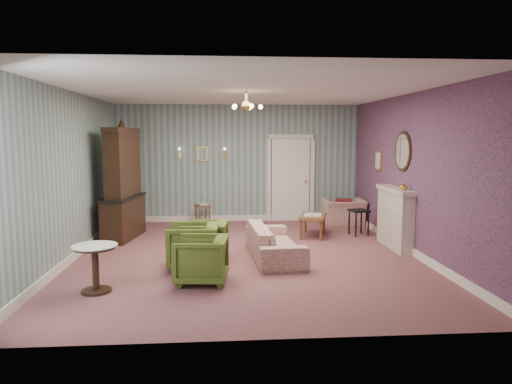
{
  "coord_description": "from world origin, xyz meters",
  "views": [
    {
      "loc": [
        -0.44,
        -8.18,
        2.12
      ],
      "look_at": [
        0.2,
        0.4,
        1.1
      ],
      "focal_mm": 32.85,
      "sensor_mm": 36.0,
      "label": 1
    }
  ],
  "objects": [
    {
      "name": "sconce_left",
      "position": [
        -1.45,
        3.44,
        1.7
      ],
      "size": [
        0.16,
        0.12,
        0.3
      ],
      "primitive_type": null,
      "color": "gold",
      "rests_on": "wall_back"
    },
    {
      "name": "olive_chair_b",
      "position": [
        -0.91,
        -0.72,
        0.4
      ],
      "size": [
        0.75,
        0.8,
        0.81
      ],
      "primitive_type": "imported",
      "rotation": [
        0.0,
        0.0,
        -1.6
      ],
      "color": "#4C5E20",
      "rests_on": "floor"
    },
    {
      "name": "ceiling",
      "position": [
        0.0,
        0.0,
        2.9
      ],
      "size": [
        7.0,
        7.0,
        0.0
      ],
      "primitive_type": "plane",
      "rotation": [
        3.14,
        0.0,
        0.0
      ],
      "color": "white",
      "rests_on": "ground"
    },
    {
      "name": "oval_mirror",
      "position": [
        2.96,
        0.4,
        1.85
      ],
      "size": [
        0.04,
        0.76,
        0.84
      ],
      "primitive_type": null,
      "color": "white",
      "rests_on": "wall_right"
    },
    {
      "name": "burgundy_cushion",
      "position": [
        2.44,
        2.56,
        0.48
      ],
      "size": [
        0.41,
        0.28,
        0.39
      ],
      "primitive_type": "cube",
      "rotation": [
        0.17,
        0.0,
        -0.35
      ],
      "color": "maroon",
      "rests_on": "wingback_chair"
    },
    {
      "name": "door",
      "position": [
        1.3,
        3.46,
        1.08
      ],
      "size": [
        1.12,
        0.12,
        2.16
      ],
      "primitive_type": null,
      "color": "white",
      "rests_on": "floor"
    },
    {
      "name": "sofa_chintz",
      "position": [
        0.48,
        -0.19,
        0.39
      ],
      "size": [
        0.7,
        2.02,
        0.78
      ],
      "primitive_type": "imported",
      "rotation": [
        0.0,
        0.0,
        1.63
      ],
      "color": "#923A41",
      "rests_on": "floor"
    },
    {
      "name": "mantel_vase",
      "position": [
        2.84,
        0.0,
        1.23
      ],
      "size": [
        0.15,
        0.15,
        0.15
      ],
      "primitive_type": "imported",
      "color": "gold",
      "rests_on": "fireplace"
    },
    {
      "name": "pedestal_table",
      "position": [
        -2.17,
        -1.81,
        0.33
      ],
      "size": [
        0.71,
        0.71,
        0.66
      ],
      "primitive_type": null,
      "rotation": [
        0.0,
        0.0,
        -0.19
      ],
      "color": "black",
      "rests_on": "floor"
    },
    {
      "name": "sconce_right",
      "position": [
        -0.35,
        3.44,
        1.7
      ],
      "size": [
        0.16,
        0.12,
        0.3
      ],
      "primitive_type": null,
      "color": "gold",
      "rests_on": "wall_back"
    },
    {
      "name": "wingback_chair",
      "position": [
        2.49,
        2.71,
        0.42
      ],
      "size": [
        1.0,
        0.68,
        0.84
      ],
      "primitive_type": "imported",
      "rotation": [
        0.0,
        0.0,
        3.08
      ],
      "color": "#923A41",
      "rests_on": "floor"
    },
    {
      "name": "coffee_table",
      "position": [
        1.5,
        1.52,
        0.24
      ],
      "size": [
        0.76,
        1.03,
        0.47
      ],
      "primitive_type": null,
      "rotation": [
        0.0,
        0.0,
        -0.3
      ],
      "color": "brown",
      "rests_on": "floor"
    },
    {
      "name": "wall_back",
      "position": [
        0.0,
        3.5,
        1.45
      ],
      "size": [
        6.0,
        0.0,
        6.0
      ],
      "primitive_type": "plane",
      "rotation": [
        1.57,
        0.0,
        0.0
      ],
      "color": "slate",
      "rests_on": "ground"
    },
    {
      "name": "side_table_black",
      "position": [
        2.51,
        1.56,
        0.28
      ],
      "size": [
        0.45,
        0.45,
        0.56
      ],
      "primitive_type": null,
      "rotation": [
        0.0,
        0.0,
        0.23
      ],
      "color": "black",
      "rests_on": "floor"
    },
    {
      "name": "olive_chair_a",
      "position": [
        -0.75,
        -1.51,
        0.38
      ],
      "size": [
        0.75,
        0.8,
        0.75
      ],
      "primitive_type": "imported",
      "rotation": [
        0.0,
        0.0,
        -1.67
      ],
      "color": "#4C5E20",
      "rests_on": "floor"
    },
    {
      "name": "gilt_mirror_back",
      "position": [
        -0.9,
        3.46,
        1.7
      ],
      "size": [
        0.28,
        0.06,
        0.36
      ],
      "primitive_type": null,
      "color": "gold",
      "rests_on": "wall_back"
    },
    {
      "name": "wall_right",
      "position": [
        3.0,
        0.0,
        1.45
      ],
      "size": [
        0.0,
        7.0,
        7.0
      ],
      "primitive_type": "plane",
      "rotation": [
        1.57,
        0.0,
        -1.57
      ],
      "color": "slate",
      "rests_on": "ground"
    },
    {
      "name": "fireplace",
      "position": [
        2.86,
        0.4,
        0.58
      ],
      "size": [
        0.3,
        1.4,
        1.16
      ],
      "primitive_type": null,
      "color": "beige",
      "rests_on": "floor"
    },
    {
      "name": "wall_left",
      "position": [
        -3.0,
        0.0,
        1.45
      ],
      "size": [
        0.0,
        7.0,
        7.0
      ],
      "primitive_type": "plane",
      "rotation": [
        1.57,
        0.0,
        1.57
      ],
      "color": "slate",
      "rests_on": "ground"
    },
    {
      "name": "wall_front",
      "position": [
        0.0,
        -3.5,
        1.45
      ],
      "size": [
        6.0,
        0.0,
        6.0
      ],
      "primitive_type": "plane",
      "rotation": [
        -1.57,
        0.0,
        0.0
      ],
      "color": "slate",
      "rests_on": "ground"
    },
    {
      "name": "chandelier",
      "position": [
        0.0,
        0.0,
        2.63
      ],
      "size": [
        0.56,
        0.56,
        0.36
      ],
      "primitive_type": null,
      "color": "gold",
      "rests_on": "ceiling"
    },
    {
      "name": "floor",
      "position": [
        0.0,
        0.0,
        0.0
      ],
      "size": [
        7.0,
        7.0,
        0.0
      ],
      "primitive_type": "plane",
      "color": "brown",
      "rests_on": "ground"
    },
    {
      "name": "olive_chair_c",
      "position": [
        -0.72,
        -0.18,
        0.37
      ],
      "size": [
        0.74,
        0.78,
        0.73
      ],
      "primitive_type": "imported",
      "rotation": [
        0.0,
        0.0,
        -1.68
      ],
      "color": "#4C5E20",
      "rests_on": "floor"
    },
    {
      "name": "wall_right_floral",
      "position": [
        2.98,
        0.0,
        1.45
      ],
      "size": [
        0.0,
        7.0,
        7.0
      ],
      "primitive_type": "plane",
      "rotation": [
        1.57,
        0.0,
        -1.57
      ],
      "color": "#A4526C",
      "rests_on": "ground"
    },
    {
      "name": "framed_print",
      "position": [
        2.97,
        1.75,
        1.6
      ],
      "size": [
        0.04,
        0.34,
        0.42
      ],
      "primitive_type": null,
      "color": "gold",
      "rests_on": "wall_right"
    },
    {
      "name": "nesting_table",
      "position": [
        -0.89,
        3.04,
        0.27
      ],
      "size": [
        0.43,
        0.49,
        0.53
      ],
      "primitive_type": null,
      "rotation": [
        0.0,
        0.0,
        0.32
      ],
      "color": "brown",
      "rests_on": "floor"
    },
    {
      "name": "dresser",
      "position": [
        -2.48,
        1.64,
        1.22
      ],
      "size": [
        0.73,
        1.52,
        2.44
      ],
      "primitive_type": null,
      "rotation": [
        0.0,
        0.0,
        -0.16
      ],
      "color": "black",
      "rests_on": "floor"
    }
  ]
}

